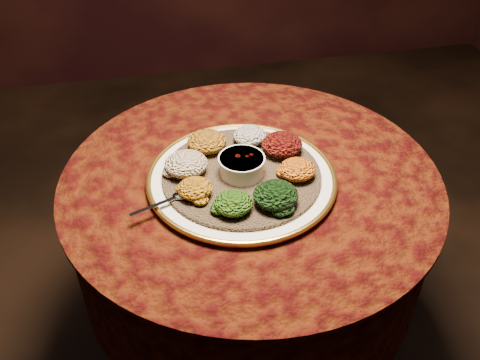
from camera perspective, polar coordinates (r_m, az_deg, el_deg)
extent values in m
plane|color=black|center=(1.89, 0.86, -17.16)|extent=(4.00, 4.00, 0.00)
cylinder|color=black|center=(1.88, 0.86, -16.83)|extent=(0.44, 0.44, 0.04)
cylinder|color=black|center=(1.62, 0.97, -10.48)|extent=(0.12, 0.12, 0.68)
cylinder|color=black|center=(1.37, 1.13, -0.66)|extent=(0.80, 0.80, 0.04)
cylinder|color=#3A1204|center=(1.47, 1.06, -5.02)|extent=(0.93, 0.93, 0.34)
cylinder|color=#3A1204|center=(1.35, 1.15, 0.22)|extent=(0.96, 0.96, 0.01)
cylinder|color=silver|center=(1.32, 0.17, 0.08)|extent=(0.53, 0.53, 0.02)
torus|color=gold|center=(1.32, 0.17, 0.31)|extent=(0.47, 0.47, 0.01)
cylinder|color=brown|center=(1.31, 0.17, 0.55)|extent=(0.44, 0.44, 0.01)
cylinder|color=white|center=(1.29, 0.17, 1.55)|extent=(0.11, 0.11, 0.05)
cylinder|color=white|center=(1.28, 0.17, 2.30)|extent=(0.11, 0.11, 0.01)
cylinder|color=#4E0503|center=(1.29, 0.17, 2.05)|extent=(0.09, 0.09, 0.01)
ellipsoid|color=silver|center=(1.25, -6.26, -1.60)|extent=(0.04, 0.03, 0.01)
cube|color=silver|center=(1.23, -9.16, -2.75)|extent=(0.11, 0.05, 0.00)
ellipsoid|color=beige|center=(1.40, 1.03, 4.77)|extent=(0.09, 0.08, 0.04)
ellipsoid|color=black|center=(1.37, 4.49, 3.81)|extent=(0.10, 0.10, 0.05)
ellipsoid|color=#BE720F|center=(1.29, 6.14, 1.13)|extent=(0.09, 0.08, 0.04)
ellipsoid|color=black|center=(1.21, 3.83, -1.62)|extent=(0.10, 0.10, 0.05)
ellipsoid|color=#A1270A|center=(1.19, -0.70, -2.47)|extent=(0.09, 0.08, 0.04)
ellipsoid|color=#B4730F|center=(1.24, -4.81, -0.90)|extent=(0.08, 0.08, 0.04)
ellipsoid|color=maroon|center=(1.30, -5.77, 1.73)|extent=(0.11, 0.10, 0.05)
ellipsoid|color=#A26A13|center=(1.38, -3.56, 4.12)|extent=(0.10, 0.10, 0.05)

